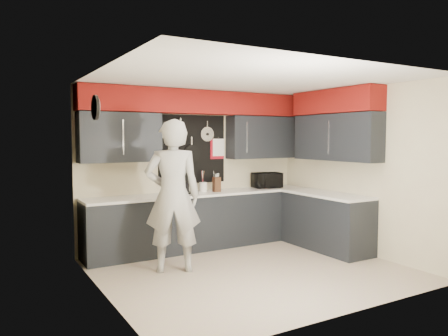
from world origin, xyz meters
TOP-DOWN VIEW (x-y plane):
  - ground at (0.00, 0.00)m, footprint 4.00×4.00m
  - back_wall_assembly at (0.01, 1.60)m, footprint 4.00×0.36m
  - right_wall_assembly at (1.85, 0.26)m, footprint 0.36×3.50m
  - left_wall_assembly at (-1.99, 0.02)m, footprint 0.05×3.50m
  - base_cabinets at (0.49, 1.13)m, footprint 3.95×2.20m
  - microwave at (1.30, 1.46)m, footprint 0.54×0.42m
  - knife_block at (0.24, 1.40)m, footprint 0.12×0.12m
  - utensil_crock at (0.04, 1.51)m, footprint 0.12×0.12m
  - coffee_maker at (-0.32, 1.47)m, footprint 0.21×0.25m
  - person at (-0.95, 0.50)m, footprint 0.88×0.74m

SIDE VIEW (x-z plane):
  - ground at x=0.00m, z-range 0.00..0.00m
  - base_cabinets at x=0.49m, z-range 0.00..0.92m
  - utensil_crock at x=0.04m, z-range 0.92..1.08m
  - person at x=-0.95m, z-range 0.00..2.07m
  - knife_block at x=0.24m, z-range 0.92..1.17m
  - microwave at x=1.30m, z-range 0.92..1.19m
  - coffee_maker at x=-0.32m, z-range 0.93..1.27m
  - left_wall_assembly at x=-1.99m, z-range 0.03..2.63m
  - right_wall_assembly at x=1.85m, z-range 0.64..3.24m
  - back_wall_assembly at x=0.01m, z-range 0.71..3.31m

